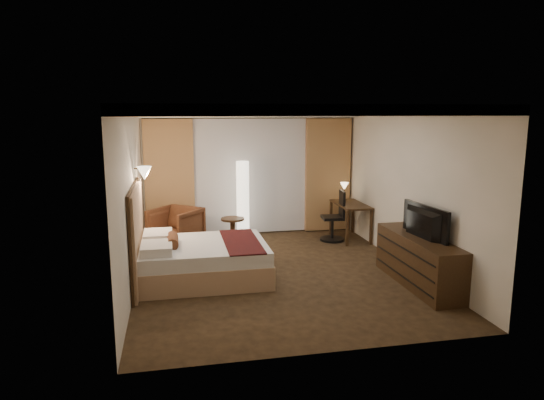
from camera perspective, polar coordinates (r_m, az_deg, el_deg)
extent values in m
cube|color=black|center=(8.10, 0.58, -8.54)|extent=(4.50, 5.50, 0.01)
cube|color=white|center=(7.66, 0.61, 10.94)|extent=(4.50, 5.50, 0.01)
cube|color=beige|center=(10.44, -2.60, 3.37)|extent=(4.50, 0.02, 2.70)
cube|color=beige|center=(7.62, -16.18, 0.33)|extent=(0.02, 5.50, 2.70)
cube|color=beige|center=(8.52, 15.55, 1.40)|extent=(0.02, 5.50, 2.70)
cube|color=white|center=(10.12, -2.43, 10.24)|extent=(4.50, 0.50, 0.20)
cube|color=silver|center=(10.38, -2.52, 2.76)|extent=(2.48, 0.04, 2.45)
cube|color=tan|center=(10.19, -11.96, 2.41)|extent=(1.00, 0.14, 2.45)
cube|color=tan|center=(10.72, 6.55, 2.95)|extent=(1.00, 0.14, 2.45)
imported|color=#532B18|center=(9.65, -11.28, -2.96)|extent=(1.14, 1.13, 0.86)
imported|color=black|center=(7.59, 16.91, -1.82)|extent=(0.74, 1.17, 0.15)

